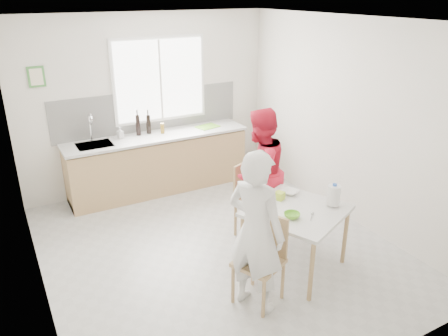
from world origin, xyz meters
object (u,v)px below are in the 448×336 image
object	(u,v)px
chair_left	(263,255)
chair_far	(252,196)
wine_bottle_a	(138,125)
bowl_green	(292,215)
person_red	(259,172)
bowl_white	(290,192)
dining_table	(296,215)
wine_bottle_b	(148,124)
person_white	(256,232)
milk_jug	(334,195)

from	to	relation	value
chair_left	chair_far	xyz separation A→B (m)	(0.60, 1.17, 0.02)
chair_far	wine_bottle_a	world-z (taller)	wine_bottle_a
chair_far	bowl_green	distance (m)	1.06
person_red	bowl_white	world-z (taller)	person_red
chair_left	bowl_green	world-z (taller)	chair_left
dining_table	chair_left	size ratio (longest dim) A/B	1.38
dining_table	wine_bottle_b	world-z (taller)	wine_bottle_b
bowl_white	person_red	bearing A→B (deg)	97.46
bowl_white	person_white	bearing A→B (deg)	-143.30
bowl_white	wine_bottle_a	world-z (taller)	wine_bottle_a
bowl_green	bowl_white	bearing A→B (deg)	55.08
person_red	chair_far	bearing A→B (deg)	-15.27
milk_jug	wine_bottle_b	world-z (taller)	wine_bottle_b
chair_left	wine_bottle_a	size ratio (longest dim) A/B	2.89
person_white	bowl_green	size ratio (longest dim) A/B	9.66
bowl_white	wine_bottle_a	distance (m)	2.72
person_white	milk_jug	bearing A→B (deg)	-103.83
person_white	bowl_white	xyz separation A→B (m)	(0.92, 0.69, -0.07)
chair_far	milk_jug	bearing A→B (deg)	-91.37
person_red	wine_bottle_a	xyz separation A→B (m)	(-0.94, 1.94, 0.25)
bowl_white	milk_jug	distance (m)	0.54
person_red	bowl_green	size ratio (longest dim) A/B	9.55
person_white	wine_bottle_b	bearing A→B (deg)	-25.42
person_red	wine_bottle_b	size ratio (longest dim) A/B	5.54
person_white	bowl_white	size ratio (longest dim) A/B	8.82
chair_far	person_red	bearing A→B (deg)	-15.27
chair_left	wine_bottle_a	world-z (taller)	wine_bottle_a
chair_left	wine_bottle_b	world-z (taller)	wine_bottle_b
bowl_green	person_red	bearing A→B (deg)	75.95
dining_table	wine_bottle_a	world-z (taller)	wine_bottle_a
wine_bottle_b	chair_left	bearing A→B (deg)	-88.98
person_white	chair_left	bearing A→B (deg)	-90.00
bowl_white	chair_left	bearing A→B (deg)	-141.57
chair_left	person_red	distance (m)	1.43
person_white	bowl_green	distance (m)	0.63
chair_left	milk_jug	size ratio (longest dim) A/B	3.69
wine_bottle_b	wine_bottle_a	bearing A→B (deg)	-179.55
dining_table	person_red	distance (m)	0.93
person_red	wine_bottle_b	xyz separation A→B (m)	(-0.77, 1.94, 0.24)
dining_table	bowl_green	world-z (taller)	bowl_green
chair_far	dining_table	bearing A→B (deg)	-113.03
milk_jug	person_white	bearing A→B (deg)	166.17
dining_table	person_white	size ratio (longest dim) A/B	0.76
bowl_white	wine_bottle_a	size ratio (longest dim) A/B	0.60
chair_left	person_red	size ratio (longest dim) A/B	0.56
bowl_green	bowl_white	xyz separation A→B (m)	(0.33, 0.48, -0.00)
chair_far	bowl_white	distance (m)	0.62
bowl_green	person_white	bearing A→B (deg)	-160.49
chair_far	bowl_green	size ratio (longest dim) A/B	5.56
chair_left	bowl_green	xyz separation A→B (m)	(0.46, 0.15, 0.26)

